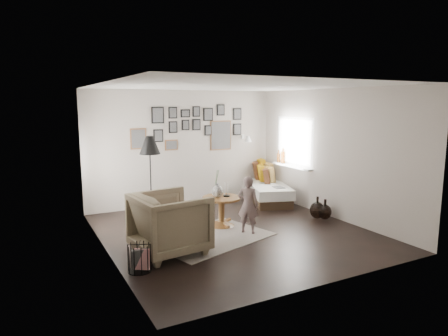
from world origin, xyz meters
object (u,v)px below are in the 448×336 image
armchair (170,223)px  magazine_basket (139,258)px  child (248,205)px  vase (217,189)px  daybed (265,188)px  pedestal_table (221,213)px  floor_lamp (150,148)px  demijohn_large (317,210)px  demijohn_small (325,212)px

armchair → magazine_basket: armchair is taller
magazine_basket → child: (2.18, 0.71, 0.33)m
vase → armchair: vase is taller
daybed → child: 2.58m
pedestal_table → floor_lamp: floor_lamp is taller
pedestal_table → demijohn_large: size_ratio=1.59×
floor_lamp → demijohn_small: 3.68m
pedestal_table → floor_lamp: (-1.13, 0.76, 1.21)m
armchair → demijohn_large: size_ratio=2.32×
vase → floor_lamp: floor_lamp is taller
daybed → demijohn_small: (0.16, -1.94, -0.14)m
daybed → demijohn_large: bearing=-68.9°
armchair → demijohn_small: bearing=-92.0°
pedestal_table → armchair: armchair is taller
daybed → armchair: bearing=-126.4°
child → armchair: bearing=55.3°
pedestal_table → magazine_basket: bearing=-146.2°
armchair → demijohn_large: 3.32m
pedestal_table → demijohn_large: (1.95, -0.45, -0.09)m
daybed → demijohn_small: 1.95m
demijohn_small → demijohn_large: bearing=128.6°
daybed → demijohn_small: size_ratio=4.93×
vase → demijohn_small: 2.28m
daybed → armchair: size_ratio=1.94×
daybed → armchair: (-3.22, -2.22, 0.18)m
vase → demijohn_small: vase is taller
pedestal_table → armchair: 1.60m
floor_lamp → armchair: bearing=-97.4°
daybed → floor_lamp: 3.29m
demijohn_large → child: size_ratio=0.43×
vase → magazine_basket: vase is taller
demijohn_large → demijohn_small: (0.10, -0.12, -0.02)m
pedestal_table → magazine_basket: (-1.95, -1.31, -0.07)m
magazine_basket → child: child is taller
armchair → demijohn_large: armchair is taller
armchair → demijohn_large: (3.28, 0.40, -0.30)m
pedestal_table → demijohn_large: bearing=-13.0°
pedestal_table → daybed: (1.88, 1.37, 0.04)m
vase → child: bearing=-63.6°
demijohn_large → demijohn_small: demijohn_large is taller
pedestal_table → child: (0.22, -0.60, 0.26)m
daybed → magazine_basket: size_ratio=5.00×
daybed → child: bearing=-111.1°
vase → magazine_basket: 2.36m
pedestal_table → armchair: size_ratio=0.69×
armchair → demijohn_small: size_ratio=2.55×
demijohn_large → magazine_basket: bearing=-167.6°
pedestal_table → demijohn_small: size_ratio=1.75×
floor_lamp → magazine_basket: size_ratio=4.19×
floor_lamp → child: (1.35, -1.35, -0.95)m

